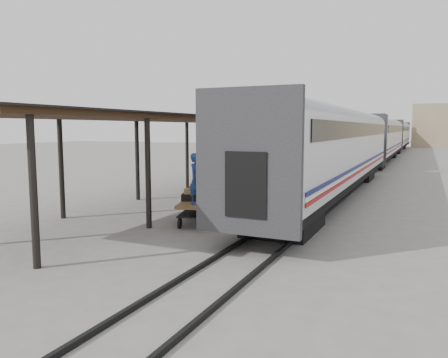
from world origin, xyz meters
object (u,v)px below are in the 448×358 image
luggage_tug (283,165)px  pedestrian (268,166)px  baggage_cart (199,206)px  porter (196,179)px

luggage_tug → pedestrian: 5.19m
baggage_cart → porter: 1.33m
porter → luggage_tug: bearing=11.6°
luggage_tug → porter: size_ratio=0.84×
porter → pedestrian: 16.65m
baggage_cart → pedestrian: bearing=83.7°
pedestrian → luggage_tug: bearing=-96.7°
porter → pedestrian: porter is taller
baggage_cart → pedestrian: size_ratio=1.54×
pedestrian → baggage_cart: bearing=87.7°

